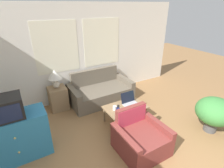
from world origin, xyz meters
TOP-DOWN VIEW (x-y plane):
  - wall_back at (-0.00, 3.66)m, footprint 6.10×0.06m
  - couch at (0.23, 3.19)m, footprint 1.72×0.91m
  - armchair at (0.02, 1.12)m, footprint 0.85×0.83m
  - tv_dresser at (-1.96, 2.07)m, footprint 1.08×0.50m
  - television at (-1.96, 2.06)m, footprint 0.45×0.43m
  - side_table at (-0.91, 3.33)m, footprint 0.44×0.44m
  - table_lamp at (-0.91, 3.33)m, footprint 0.35×0.35m
  - coffee_table at (0.28, 1.98)m, footprint 0.94×0.59m
  - laptop at (0.44, 2.02)m, footprint 0.36×0.33m
  - cup_navy at (-0.00, 1.99)m, footprint 0.09×0.09m
  - cup_yellow at (0.01, 1.87)m, footprint 0.07×0.07m
  - cup_white at (0.62, 2.18)m, footprint 0.10×0.10m
  - tv_remote at (0.13, 2.05)m, footprint 0.12×0.15m
  - potted_plant at (1.71, 0.75)m, footprint 0.77×0.77m

SIDE VIEW (x-z plane):
  - armchair at x=0.02m, z-range -0.14..0.64m
  - couch at x=0.23m, z-range -0.17..0.67m
  - side_table at x=-0.91m, z-range 0.00..0.60m
  - coffee_table at x=0.28m, z-range 0.15..0.55m
  - tv_remote at x=0.13m, z-range 0.40..0.42m
  - tv_dresser at x=-1.96m, z-range 0.00..0.87m
  - cup_navy at x=0.00m, z-range 0.40..0.50m
  - cup_yellow at x=0.01m, z-range 0.40..0.50m
  - cup_white at x=0.62m, z-range 0.40..0.50m
  - laptop at x=0.44m, z-range 0.32..0.59m
  - potted_plant at x=1.71m, z-range 0.09..0.88m
  - table_lamp at x=-0.91m, z-range 0.68..1.17m
  - television at x=-1.96m, z-range 0.87..1.23m
  - wall_back at x=0.00m, z-range 0.01..2.61m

